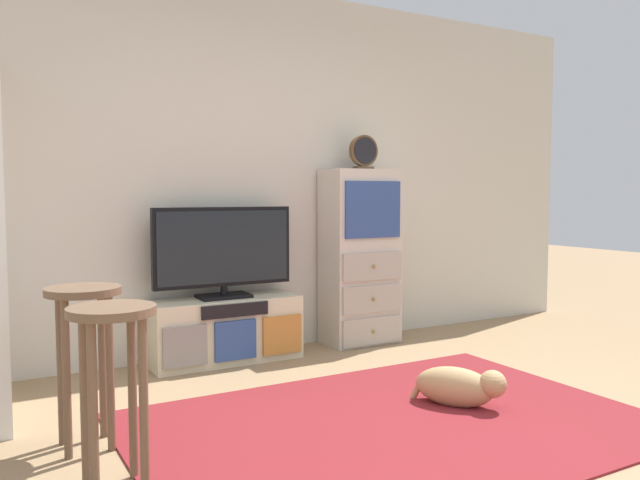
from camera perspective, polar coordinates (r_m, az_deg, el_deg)
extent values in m
plane|color=#997A56|center=(2.95, 14.10, -19.53)|extent=(20.00, 20.00, 0.00)
cube|color=beige|center=(4.79, -6.44, 6.20)|extent=(6.40, 0.12, 2.70)
cube|color=maroon|center=(3.37, 6.76, -16.21)|extent=(2.60, 1.80, 0.01)
cube|color=beige|center=(4.53, -8.54, -8.01)|extent=(1.05, 0.36, 0.45)
cube|color=gray|center=(4.25, -12.08, -9.37)|extent=(0.30, 0.02, 0.27)
cube|color=#2D4784|center=(4.37, -7.63, -8.96)|extent=(0.30, 0.02, 0.27)
cube|color=#BC7533|center=(4.51, -3.43, -8.52)|extent=(0.30, 0.02, 0.27)
cube|color=black|center=(4.33, -7.65, -6.30)|extent=(0.47, 0.02, 0.09)
cube|color=black|center=(4.51, -8.67, -5.02)|extent=(0.36, 0.22, 0.02)
cylinder|color=black|center=(4.50, -8.67, -4.49)|extent=(0.05, 0.05, 0.06)
cube|color=black|center=(4.47, -8.72, -0.60)|extent=(1.00, 0.05, 0.55)
cube|color=black|center=(4.44, -8.58, -0.62)|extent=(0.95, 0.01, 0.50)
cube|color=beige|center=(4.98, 3.63, -1.53)|extent=(0.58, 0.34, 1.37)
cube|color=#ADA497|center=(4.92, 4.75, -8.19)|extent=(0.53, 0.02, 0.21)
sphere|color=olive|center=(4.91, 4.87, -8.23)|extent=(0.03, 0.03, 0.03)
cube|color=#ADA497|center=(4.87, 4.77, -5.31)|extent=(0.53, 0.02, 0.21)
sphere|color=olive|center=(4.86, 4.89, -5.34)|extent=(0.03, 0.03, 0.03)
cube|color=#ADA497|center=(4.84, 4.79, -2.38)|extent=(0.53, 0.02, 0.21)
sphere|color=olive|center=(4.83, 4.91, -2.40)|extent=(0.03, 0.03, 0.03)
cube|color=#2D4784|center=(4.81, 4.82, 2.76)|extent=(0.49, 0.02, 0.43)
cube|color=#4C3823|center=(4.95, 3.94, 6.50)|extent=(0.15, 0.08, 0.02)
cylinder|color=brown|center=(4.96, 3.94, 8.04)|extent=(0.24, 0.04, 0.24)
cylinder|color=black|center=(4.94, 4.11, 8.05)|extent=(0.21, 0.01, 0.21)
cylinder|color=brown|center=(2.58, -19.79, -14.70)|extent=(0.04, 0.04, 0.71)
cylinder|color=brown|center=(2.61, -15.62, -14.35)|extent=(0.04, 0.04, 0.71)
cylinder|color=brown|center=(2.75, -20.47, -13.49)|extent=(0.04, 0.04, 0.71)
cylinder|color=brown|center=(2.79, -16.57, -13.19)|extent=(0.04, 0.04, 0.71)
cylinder|color=brown|center=(2.59, -18.30, -6.08)|extent=(0.34, 0.34, 0.03)
cylinder|color=brown|center=(3.07, -21.91, -11.61)|extent=(0.04, 0.04, 0.72)
cylinder|color=brown|center=(3.10, -18.41, -11.38)|extent=(0.04, 0.04, 0.72)
cylinder|color=brown|center=(3.25, -22.35, -10.75)|extent=(0.04, 0.04, 0.72)
cylinder|color=brown|center=(3.27, -19.05, -10.54)|extent=(0.04, 0.04, 0.72)
cylinder|color=brown|center=(3.09, -20.61, -4.32)|extent=(0.34, 0.34, 0.03)
ellipsoid|color=tan|center=(3.67, 12.03, -12.83)|extent=(0.41, 0.48, 0.22)
sphere|color=tan|center=(3.61, 15.32, -12.43)|extent=(0.15, 0.15, 0.15)
cylinder|color=tan|center=(3.74, 8.86, -13.00)|extent=(0.08, 0.10, 0.16)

